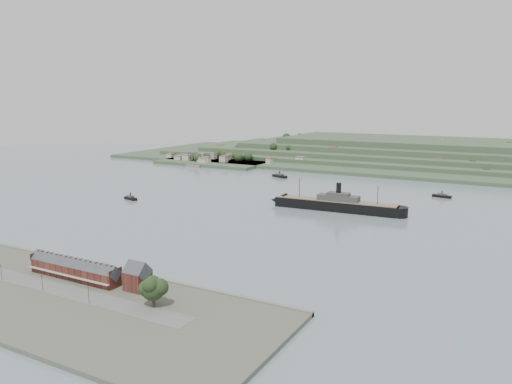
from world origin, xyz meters
The scene contains 10 objects.
ground centered at (0.00, 0.00, 0.00)m, with size 1400.00×1400.00×0.00m, color slate.
near_shore centered at (0.00, -186.75, 1.01)m, with size 220.00×80.00×2.60m.
terrace_row centered at (-10.00, -168.02, 6.84)m, with size 55.60×9.80×11.07m.
gabled_building centered at (27.50, -164.00, 8.19)m, with size 10.40×10.18×14.09m.
far_peninsula centered at (27.91, 393.10, 11.88)m, with size 760.00×309.00×30.00m.
steamship centered at (46.54, 47.09, 5.10)m, with size 115.25×18.99×27.63m.
tugboat centered at (-127.89, 0.03, 1.65)m, with size 15.53×7.36×6.76m.
ferry_west centered at (-65.87, 179.66, 1.85)m, with size 21.09×13.23×7.69m.
ferry_east centered at (117.00, 146.02, 1.53)m, with size 17.35×6.72×6.34m.
fig_tree centered at (47.07, -176.02, 10.42)m, with size 12.36×10.70×13.79m.
Camera 1 is at (182.80, -332.14, 90.90)m, focal length 35.00 mm.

